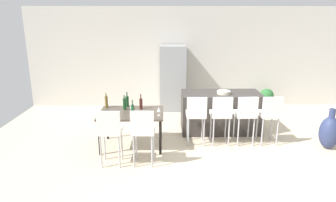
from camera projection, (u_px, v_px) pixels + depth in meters
ground_plane at (215, 148)px, 6.07m from camera, size 10.00×10.00×0.00m
back_wall at (199, 57)px, 8.76m from camera, size 10.00×0.12×2.90m
kitchen_island at (220, 112)px, 6.91m from camera, size 1.80×0.82×0.92m
bar_chair_left at (196, 113)px, 6.07m from camera, size 0.41×0.41×1.05m
bar_chair_middle at (221, 113)px, 6.08m from camera, size 0.41×0.41×1.05m
bar_chair_right at (246, 113)px, 6.09m from camera, size 0.42×0.42×1.05m
bar_chair_far at (270, 112)px, 6.09m from camera, size 0.42×0.42×1.05m
dining_table at (131, 115)px, 6.00m from camera, size 1.29×0.93×0.74m
dining_chair_near at (110, 129)px, 5.19m from camera, size 0.40×0.40×1.05m
dining_chair_far at (143, 129)px, 5.20m from camera, size 0.42×0.42×1.05m
wine_bottle_end at (133, 111)px, 5.58m from camera, size 0.06×0.06×0.36m
wine_bottle_right at (141, 104)px, 6.15m from camera, size 0.07×0.07×0.32m
wine_bottle_corner at (127, 101)px, 6.33m from camera, size 0.07×0.07×0.32m
wine_bottle_left at (106, 102)px, 6.26m from camera, size 0.06×0.06×0.31m
wine_bottle_far at (124, 104)px, 6.12m from camera, size 0.06×0.06×0.30m
wine_glass_middle at (131, 106)px, 5.94m from camera, size 0.07×0.07×0.17m
wine_glass_near at (159, 109)px, 5.73m from camera, size 0.07×0.07×0.17m
refrigerator at (173, 78)px, 8.47m from camera, size 0.72×0.68×1.84m
fruit_bowl at (224, 92)px, 6.69m from camera, size 0.30×0.30×0.07m
floor_vase at (329, 132)px, 5.99m from camera, size 0.39×0.39×0.84m
potted_plant at (267, 97)px, 8.66m from camera, size 0.39×0.39×0.59m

